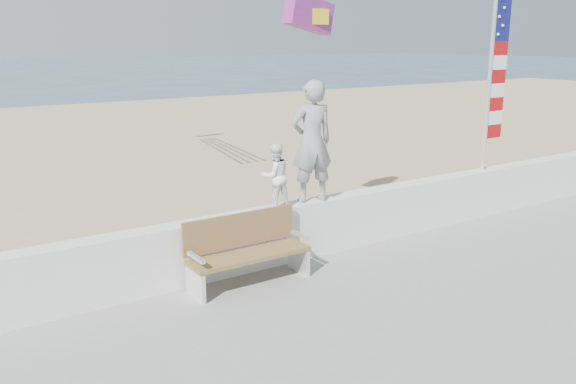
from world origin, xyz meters
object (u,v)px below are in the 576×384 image
at_px(adult, 312,142).
at_px(child, 275,176).
at_px(flag, 494,71).
at_px(bench, 246,249).

relative_size(adult, child, 1.93).
height_order(child, flag, flag).
relative_size(bench, flag, 0.51).
xyz_separation_m(bench, flag, (5.77, 0.45, 2.30)).
bearing_deg(bench, child, 29.95).
height_order(adult, flag, flag).
relative_size(adult, bench, 1.07).
relative_size(adult, flag, 0.55).
height_order(bench, flag, flag).
bearing_deg(adult, child, 10.18).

